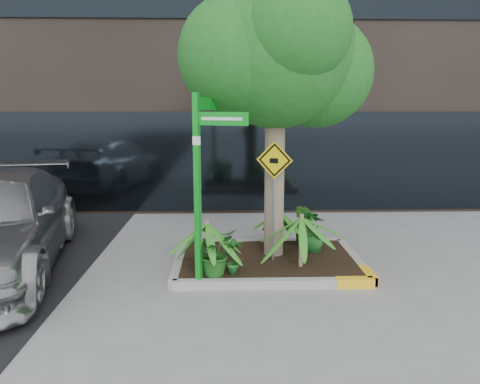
{
  "coord_description": "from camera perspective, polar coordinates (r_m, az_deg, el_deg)",
  "views": [
    {
      "loc": [
        -0.55,
        -7.8,
        2.86
      ],
      "look_at": [
        -0.3,
        0.2,
        1.37
      ],
      "focal_mm": 35.0,
      "sensor_mm": 36.0,
      "label": 1
    }
  ],
  "objects": [
    {
      "name": "ground",
      "position": [
        8.33,
        2.16,
        -9.58
      ],
      "size": [
        80.0,
        80.0,
        0.0
      ],
      "primitive_type": "plane",
      "color": "gray",
      "rests_on": "ground"
    },
    {
      "name": "planter",
      "position": [
        8.57,
        3.6,
        -8.29
      ],
      "size": [
        3.35,
        2.36,
        0.15
      ],
      "color": "#9E9E99",
      "rests_on": "ground"
    },
    {
      "name": "tree",
      "position": [
        8.43,
        4.4,
        16.81
      ],
      "size": [
        3.46,
        3.07,
        5.19
      ],
      "color": "gray",
      "rests_on": "ground"
    },
    {
      "name": "palm_front",
      "position": [
        7.93,
        7.52,
        -3.13
      ],
      "size": [
        1.03,
        1.03,
        1.14
      ],
      "color": "gray",
      "rests_on": "ground"
    },
    {
      "name": "palm_left",
      "position": [
        7.86,
        -4.0,
        -3.77
      ],
      "size": [
        0.93,
        0.93,
        1.04
      ],
      "color": "gray",
      "rests_on": "ground"
    },
    {
      "name": "palm_back",
      "position": [
        9.3,
        4.88,
        -2.38
      ],
      "size": [
        0.78,
        0.78,
        0.86
      ],
      "color": "gray",
      "rests_on": "ground"
    },
    {
      "name": "shrub_a",
      "position": [
        7.62,
        -3.11,
        -7.35
      ],
      "size": [
        0.95,
        0.95,
        0.75
      ],
      "primitive_type": "imported",
      "rotation": [
        0.0,
        0.0,
        0.88
      ],
      "color": "#1A5117",
      "rests_on": "planter"
    },
    {
      "name": "shrub_b",
      "position": [
        8.9,
        8.92,
        -4.72
      ],
      "size": [
        0.62,
        0.62,
        0.78
      ],
      "primitive_type": "imported",
      "rotation": [
        0.0,
        0.0,
        2.43
      ],
      "color": "#1D6323",
      "rests_on": "planter"
    },
    {
      "name": "shrub_c",
      "position": [
        7.63,
        -0.79,
        -7.73
      ],
      "size": [
        0.35,
        0.35,
        0.64
      ],
      "primitive_type": "imported",
      "rotation": [
        0.0,
        0.0,
        3.19
      ],
      "color": "#1D5F1F",
      "rests_on": "planter"
    },
    {
      "name": "shrub_d",
      "position": [
        9.29,
        7.83,
        -3.96
      ],
      "size": [
        0.58,
        0.58,
        0.81
      ],
      "primitive_type": "imported",
      "rotation": [
        0.0,
        0.0,
        5.09
      ],
      "color": "#285F1B",
      "rests_on": "planter"
    },
    {
      "name": "street_sign_post",
      "position": [
        7.16,
        -4.61,
        2.66
      ],
      "size": [
        0.83,
        1.13,
        3.05
      ],
      "rotation": [
        0.0,
        0.0,
        -0.42
      ],
      "color": "#0D9920",
      "rests_on": "ground"
    },
    {
      "name": "cattle_sign",
      "position": [
        8.1,
        4.18,
        1.38
      ],
      "size": [
        0.6,
        0.28,
        2.11
      ],
      "rotation": [
        0.0,
        0.0,
        -0.42
      ],
      "color": "slate",
      "rests_on": "ground"
    }
  ]
}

